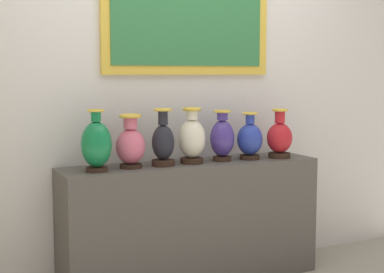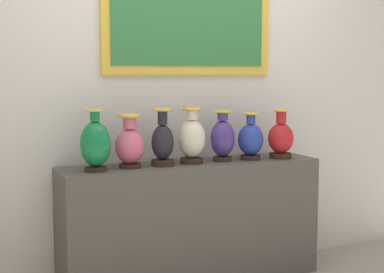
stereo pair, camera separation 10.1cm
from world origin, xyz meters
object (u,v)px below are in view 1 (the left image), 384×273
at_px(vase_emerald, 96,144).
at_px(vase_cobalt, 250,139).
at_px(vase_indigo, 222,138).
at_px(vase_crimson, 280,138).
at_px(vase_ivory, 192,139).
at_px(vase_rose, 131,144).
at_px(vase_onyx, 163,142).

bearing_deg(vase_emerald, vase_cobalt, 0.88).
bearing_deg(vase_indigo, vase_crimson, -6.56).
bearing_deg(vase_ivory, vase_crimson, -4.22).
distance_m(vase_ivory, vase_cobalt, 0.43).
xyz_separation_m(vase_rose, vase_crimson, (1.08, -0.05, -0.01)).
relative_size(vase_onyx, vase_crimson, 1.07).
relative_size(vase_rose, vase_crimson, 0.98).
bearing_deg(vase_crimson, vase_emerald, 179.39).
xyz_separation_m(vase_emerald, vase_rose, (0.23, 0.03, -0.02)).
distance_m(vase_rose, vase_crimson, 1.08).
height_order(vase_ivory, vase_crimson, vase_ivory).
bearing_deg(vase_cobalt, vase_crimson, -7.77).
xyz_separation_m(vase_ivory, vase_indigo, (0.23, 0.00, -0.01)).
height_order(vase_emerald, vase_onyx, vase_emerald).
bearing_deg(vase_rose, vase_ivory, 0.11).
relative_size(vase_emerald, vase_cobalt, 1.16).
xyz_separation_m(vase_onyx, vase_indigo, (0.44, 0.01, 0.01)).
relative_size(vase_indigo, vase_cobalt, 1.06).
height_order(vase_onyx, vase_indigo, vase_onyx).
bearing_deg(vase_rose, vase_emerald, -171.59).
height_order(vase_indigo, vase_cobalt, vase_indigo).
distance_m(vase_onyx, vase_indigo, 0.44).
bearing_deg(vase_cobalt, vase_indigo, 174.76).
xyz_separation_m(vase_cobalt, vase_crimson, (0.22, -0.03, 0.00)).
bearing_deg(vase_ivory, vase_cobalt, -2.38).
bearing_deg(vase_indigo, vase_ivory, -179.77).
bearing_deg(vase_cobalt, vase_ivory, 177.62).
xyz_separation_m(vase_ivory, vase_cobalt, (0.43, -0.02, -0.03)).
bearing_deg(vase_indigo, vase_cobalt, -5.24).
bearing_deg(vase_crimson, vase_indigo, 173.44).
height_order(vase_emerald, vase_cobalt, vase_emerald).
relative_size(vase_onyx, vase_cobalt, 1.13).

